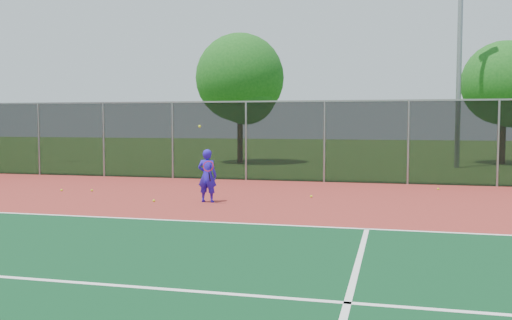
% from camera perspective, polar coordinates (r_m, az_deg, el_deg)
% --- Properties ---
extents(ground, '(120.00, 120.00, 0.00)m').
position_cam_1_polar(ground, '(9.68, -1.93, -9.81)').
color(ground, '#2F5819').
rests_on(ground, ground).
extents(court_apron, '(30.00, 20.00, 0.02)m').
position_cam_1_polar(court_apron, '(11.57, 0.77, -7.47)').
color(court_apron, maroon).
rests_on(court_apron, ground).
extents(court_lines, '(22.10, 13.05, 0.00)m').
position_cam_1_polar(court_lines, '(7.54, 9.21, -13.65)').
color(court_lines, white).
rests_on(court_lines, court_apron).
extents(fence_back, '(30.00, 0.06, 3.03)m').
position_cam_1_polar(fence_back, '(21.22, 6.86, 1.95)').
color(fence_back, black).
rests_on(fence_back, court_apron).
extents(tennis_player, '(0.59, 0.60, 2.15)m').
position_cam_1_polar(tennis_player, '(15.97, -4.90, -1.56)').
color(tennis_player, '#2716D2').
rests_on(tennis_player, court_apron).
extents(practice_ball_0, '(0.07, 0.07, 0.07)m').
position_cam_1_polar(practice_ball_0, '(19.48, -18.86, -2.87)').
color(practice_ball_0, '#CDEF1B').
rests_on(practice_ball_0, court_apron).
extents(practice_ball_2, '(0.07, 0.07, 0.07)m').
position_cam_1_polar(practice_ball_2, '(17.01, 5.55, -3.64)').
color(practice_ball_2, '#CDEF1B').
rests_on(practice_ball_2, court_apron).
extents(practice_ball_3, '(0.07, 0.07, 0.07)m').
position_cam_1_polar(practice_ball_3, '(19.11, -16.09, -2.94)').
color(practice_ball_3, '#CDEF1B').
rests_on(practice_ball_3, court_apron).
extents(practice_ball_5, '(0.07, 0.07, 0.07)m').
position_cam_1_polar(practice_ball_5, '(19.70, 17.76, -2.77)').
color(practice_ball_5, '#CDEF1B').
rests_on(practice_ball_5, court_apron).
extents(practice_ball_6, '(0.07, 0.07, 0.07)m').
position_cam_1_polar(practice_ball_6, '(16.30, -10.18, -4.02)').
color(practice_ball_6, '#CDEF1B').
rests_on(practice_ball_6, court_apron).
extents(floodlight_n, '(0.90, 0.40, 12.48)m').
position_cam_1_polar(floodlight_n, '(29.69, 19.74, 12.89)').
color(floodlight_n, gray).
rests_on(floodlight_n, ground).
extents(tree_back_left, '(4.74, 4.74, 6.96)m').
position_cam_1_polar(tree_back_left, '(30.71, -1.47, 7.84)').
color(tree_back_left, '#382014').
rests_on(tree_back_left, ground).
extents(tree_back_mid, '(4.40, 4.40, 6.46)m').
position_cam_1_polar(tree_back_mid, '(32.71, 23.77, 6.72)').
color(tree_back_mid, '#382014').
rests_on(tree_back_mid, ground).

